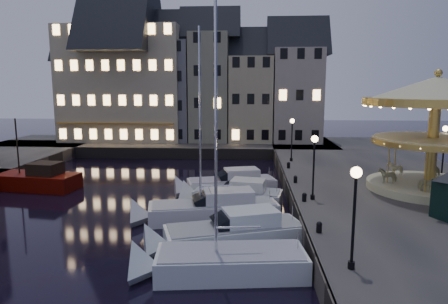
# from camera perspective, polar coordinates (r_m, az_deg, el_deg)

# --- Properties ---
(ground) EXTENTS (160.00, 160.00, 0.00)m
(ground) POSITION_cam_1_polar(r_m,az_deg,el_deg) (25.95, -3.38, -9.85)
(ground) COLOR black
(ground) RESTS_ON ground
(quay_east) EXTENTS (16.00, 56.00, 1.30)m
(quay_east) POSITION_cam_1_polar(r_m,az_deg,el_deg) (33.18, 22.88, -5.14)
(quay_east) COLOR #474442
(quay_east) RESTS_ON ground
(quay_north) EXTENTS (44.00, 12.00, 1.30)m
(quay_north) POSITION_cam_1_polar(r_m,az_deg,el_deg) (54.05, -8.20, 0.85)
(quay_north) COLOR #474442
(quay_north) RESTS_ON ground
(quaywall_e) EXTENTS (0.15, 44.00, 1.30)m
(quaywall_e) POSITION_cam_1_polar(r_m,az_deg,el_deg) (31.46, 8.93, -5.27)
(quaywall_e) COLOR #47423A
(quaywall_e) RESTS_ON ground
(quaywall_n) EXTENTS (48.00, 0.15, 1.30)m
(quaywall_n) POSITION_cam_1_polar(r_m,az_deg,el_deg) (47.85, -7.32, -0.22)
(quaywall_n) COLOR #47423A
(quaywall_n) RESTS_ON ground
(streetlamp_a) EXTENTS (0.44, 0.44, 4.17)m
(streetlamp_a) POSITION_cam_1_polar(r_m,az_deg,el_deg) (16.49, 18.16, -6.97)
(streetlamp_a) COLOR black
(streetlamp_a) RESTS_ON quay_east
(streetlamp_b) EXTENTS (0.44, 0.44, 4.17)m
(streetlamp_b) POSITION_cam_1_polar(r_m,az_deg,el_deg) (26.05, 12.73, -0.85)
(streetlamp_b) COLOR black
(streetlamp_b) RESTS_ON quay_east
(streetlamp_c) EXTENTS (0.44, 0.44, 4.17)m
(streetlamp_c) POSITION_cam_1_polar(r_m,az_deg,el_deg) (39.30, 9.68, 2.61)
(streetlamp_c) COLOR black
(streetlamp_c) RESTS_ON quay_east
(streetlamp_d) EXTENTS (0.44, 0.44, 4.17)m
(streetlamp_d) POSITION_cam_1_polar(r_m,az_deg,el_deg) (36.10, 28.94, 0.99)
(streetlamp_d) COLOR black
(streetlamp_d) RESTS_ON quay_east
(bollard_a) EXTENTS (0.30, 0.30, 0.57)m
(bollard_a) POSITION_cam_1_polar(r_m,az_deg,el_deg) (20.82, 13.44, -10.33)
(bollard_a) COLOR black
(bollard_a) RESTS_ON quay_east
(bollard_b) EXTENTS (0.30, 0.30, 0.57)m
(bollard_b) POSITION_cam_1_polar(r_m,az_deg,el_deg) (26.01, 11.40, -6.28)
(bollard_b) COLOR black
(bollard_b) RESTS_ON quay_east
(bollard_c) EXTENTS (0.30, 0.30, 0.57)m
(bollard_c) POSITION_cam_1_polar(r_m,az_deg,el_deg) (30.81, 10.17, -3.79)
(bollard_c) COLOR black
(bollard_c) RESTS_ON quay_east
(bollard_d) EXTENTS (0.30, 0.30, 0.57)m
(bollard_d) POSITION_cam_1_polar(r_m,az_deg,el_deg) (36.16, 9.20, -1.82)
(bollard_d) COLOR black
(bollard_d) RESTS_ON quay_east
(townhouse_na) EXTENTS (5.50, 8.00, 12.80)m
(townhouse_na) POSITION_cam_1_polar(r_m,az_deg,el_deg) (58.83, -19.10, 8.09)
(townhouse_na) COLOR gray
(townhouse_na) RESTS_ON quay_north
(townhouse_nb) EXTENTS (6.16, 8.00, 13.80)m
(townhouse_nb) POSITION_cam_1_polar(r_m,az_deg,el_deg) (56.95, -14.00, 8.80)
(townhouse_nb) COLOR gray
(townhouse_nb) RESTS_ON quay_north
(townhouse_nc) EXTENTS (6.82, 8.00, 14.80)m
(townhouse_nc) POSITION_cam_1_polar(r_m,az_deg,el_deg) (55.44, -7.97, 9.50)
(townhouse_nc) COLOR slate
(townhouse_nc) RESTS_ON quay_north
(townhouse_nd) EXTENTS (5.50, 8.00, 15.80)m
(townhouse_nd) POSITION_cam_1_polar(r_m,az_deg,el_deg) (54.59, -1.96, 10.11)
(townhouse_nd) COLOR gray
(townhouse_nd) RESTS_ON quay_north
(townhouse_ne) EXTENTS (6.16, 8.00, 12.80)m
(townhouse_ne) POSITION_cam_1_polar(r_m,az_deg,el_deg) (54.33, 3.84, 8.51)
(townhouse_ne) COLOR tan
(townhouse_ne) RESTS_ON quay_north
(townhouse_nf) EXTENTS (6.82, 8.00, 13.80)m
(townhouse_nf) POSITION_cam_1_polar(r_m,az_deg,el_deg) (54.67, 10.28, 8.92)
(townhouse_nf) COLOR #A99C8C
(townhouse_nf) RESTS_ON quay_north
(hotel_corner) EXTENTS (17.60, 9.00, 16.80)m
(hotel_corner) POSITION_cam_1_polar(r_m,az_deg,el_deg) (56.95, -14.01, 10.32)
(hotel_corner) COLOR #C5BA91
(hotel_corner) RESTS_ON quay_north
(motorboat_a) EXTENTS (7.95, 3.43, 13.20)m
(motorboat_a) POSITION_cam_1_polar(r_m,az_deg,el_deg) (18.87, -0.81, -15.68)
(motorboat_a) COLOR silver
(motorboat_a) RESTS_ON ground
(motorboat_b) EXTENTS (8.50, 4.93, 2.15)m
(motorboat_b) POSITION_cam_1_polar(r_m,az_deg,el_deg) (21.89, 0.51, -11.75)
(motorboat_b) COLOR silver
(motorboat_b) RESTS_ON ground
(motorboat_c) EXTENTS (9.36, 4.23, 12.40)m
(motorboat_c) POSITION_cam_1_polar(r_m,az_deg,el_deg) (25.94, -2.39, -8.26)
(motorboat_c) COLOR silver
(motorboat_c) RESTS_ON ground
(motorboat_d) EXTENTS (7.38, 3.56, 2.15)m
(motorboat_d) POSITION_cam_1_polar(r_m,az_deg,el_deg) (29.16, 1.19, -6.35)
(motorboat_d) COLOR silver
(motorboat_d) RESTS_ON ground
(motorboat_e) EXTENTS (8.15, 4.24, 2.15)m
(motorboat_e) POSITION_cam_1_polar(r_m,az_deg,el_deg) (32.42, 0.38, -4.74)
(motorboat_e) COLOR silver
(motorboat_e) RESTS_ON ground
(red_fishing_boat) EXTENTS (8.38, 3.90, 6.12)m
(red_fishing_boat) POSITION_cam_1_polar(r_m,az_deg,el_deg) (37.31, -25.68, -3.69)
(red_fishing_boat) COLOR #590902
(red_fishing_boat) RESTS_ON ground
(carousel) EXTENTS (9.60, 9.60, 8.40)m
(carousel) POSITION_cam_1_polar(r_m,az_deg,el_deg) (30.98, 27.96, 5.12)
(carousel) COLOR beige
(carousel) RESTS_ON quay_east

